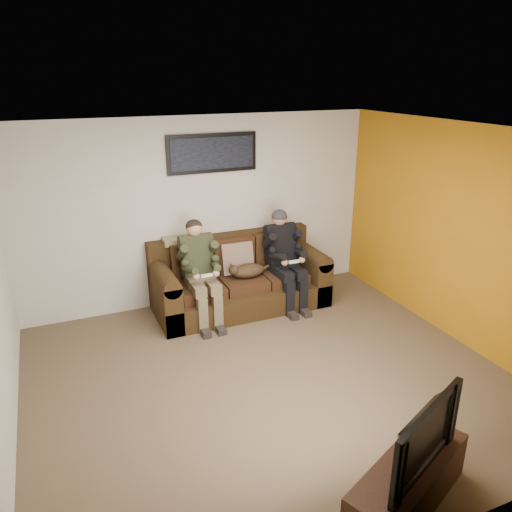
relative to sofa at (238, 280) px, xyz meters
name	(u,v)px	position (x,y,z in m)	size (l,w,h in m)	color
floor	(269,378)	(-0.37, -1.83, -0.37)	(5.00, 5.00, 0.00)	brown
ceiling	(271,133)	(-0.37, -1.83, 2.23)	(5.00, 5.00, 0.00)	silver
wall_back	(202,212)	(-0.37, 0.42, 0.93)	(5.00, 5.00, 0.00)	beige
wall_front	(424,392)	(-0.37, -4.08, 0.93)	(5.00, 5.00, 0.00)	beige
wall_right	(462,236)	(2.13, -1.83, 0.93)	(4.50, 4.50, 0.00)	beige
accent_wall_right	(461,236)	(2.12, -1.83, 0.93)	(4.50, 4.50, 0.00)	#B57412
sofa	(238,280)	(0.00, 0.00, 0.00)	(2.37, 1.02, 0.97)	#32220F
throw_pillow	(237,258)	(0.00, 0.04, 0.32)	(0.45, 0.13, 0.43)	#816655
throw_blanket	(181,240)	(-0.72, 0.30, 0.60)	(0.48, 0.24, 0.09)	tan
person_left	(200,266)	(-0.61, -0.20, 0.39)	(0.51, 0.87, 1.33)	brown
person_right	(284,253)	(0.61, -0.20, 0.39)	(0.51, 0.86, 1.34)	black
cat	(247,270)	(0.06, -0.18, 0.21)	(0.66, 0.26, 0.24)	#4B371D
framed_poster	(212,153)	(-0.20, 0.38, 1.73)	(1.25, 0.05, 0.52)	black
tv_stand	(408,485)	(-0.10, -3.78, -0.17)	(1.24, 0.40, 0.39)	black
television	(414,434)	(-0.10, -3.78, 0.30)	(0.97, 0.13, 0.56)	black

